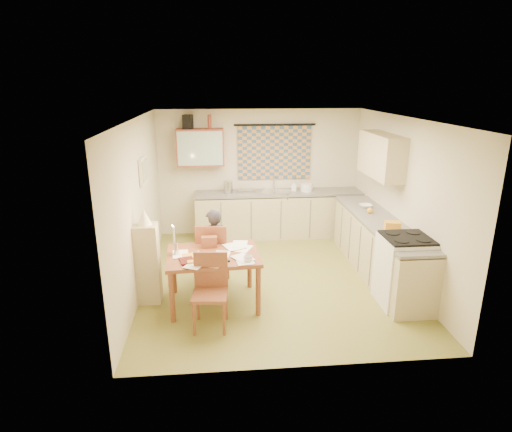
{
  "coord_description": "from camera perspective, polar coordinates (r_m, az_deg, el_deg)",
  "views": [
    {
      "loc": [
        -0.84,
        -6.17,
        2.99
      ],
      "look_at": [
        -0.25,
        0.2,
        0.98
      ],
      "focal_mm": 30.0,
      "sensor_mm": 36.0,
      "label": 1
    }
  ],
  "objects": [
    {
      "name": "wall_front",
      "position": [
        4.36,
        6.33,
        -6.22
      ],
      "size": [
        4.0,
        0.02,
        2.5
      ],
      "primitive_type": "cube",
      "color": "beige",
      "rests_on": "floor"
    },
    {
      "name": "mixing_bowl",
      "position": [
        8.55,
        6.76,
        3.83
      ],
      "size": [
        0.3,
        0.3,
        0.16
      ],
      "primitive_type": "cylinder",
      "rotation": [
        0.0,
        0.0,
        -0.33
      ],
      "color": "white",
      "rests_on": "counter_back"
    },
    {
      "name": "window_blind",
      "position": [
        8.57,
        2.47,
        8.42
      ],
      "size": [
        1.45,
        0.03,
        1.05
      ],
      "primitive_type": "cube",
      "color": "#32506F",
      "rests_on": "wall_back"
    },
    {
      "name": "eyeglasses",
      "position": [
        5.63,
        -4.15,
        -5.99
      ],
      "size": [
        0.13,
        0.06,
        0.02
      ],
      "primitive_type": "cube",
      "rotation": [
        0.0,
        0.0,
        -0.13
      ],
      "color": "black",
      "rests_on": "dining_table"
    },
    {
      "name": "bottle_green",
      "position": [
        8.3,
        -8.82,
        12.31
      ],
      "size": [
        0.07,
        0.07,
        0.26
      ],
      "primitive_type": "cylinder",
      "rotation": [
        0.0,
        0.0,
        0.07
      ],
      "color": "#195926",
      "rests_on": "wall_cabinet"
    },
    {
      "name": "counter_back",
      "position": [
        8.6,
        3.04,
        0.22
      ],
      "size": [
        3.3,
        0.62,
        0.92
      ],
      "color": "tan",
      "rests_on": "floor"
    },
    {
      "name": "candle_holder",
      "position": [
        5.9,
        -10.59,
        -4.26
      ],
      "size": [
        0.07,
        0.07,
        0.18
      ],
      "primitive_type": "cylinder",
      "rotation": [
        0.0,
        0.0,
        0.16
      ],
      "color": "silver",
      "rests_on": "dining_table"
    },
    {
      "name": "wall_cabinet_glass",
      "position": [
        8.18,
        -7.47,
        8.91
      ],
      "size": [
        0.84,
        0.02,
        0.64
      ],
      "primitive_type": "cube",
      "color": "#99B2A5",
      "rests_on": "wall_back"
    },
    {
      "name": "print_canvas",
      "position": [
        6.79,
        -14.61,
        5.9
      ],
      "size": [
        0.01,
        0.42,
        0.32
      ],
      "primitive_type": "cube",
      "color": "#B9B9A5",
      "rests_on": "wall_left"
    },
    {
      "name": "chair_near",
      "position": [
        5.54,
        -6.08,
        -11.79
      ],
      "size": [
        0.47,
        0.47,
        0.95
      ],
      "rotation": [
        0.0,
        0.0,
        -0.09
      ],
      "color": "brown",
      "rests_on": "floor"
    },
    {
      "name": "orange_bag",
      "position": [
        6.58,
        17.73,
        -1.23
      ],
      "size": [
        0.25,
        0.21,
        0.12
      ],
      "primitive_type": "cube",
      "rotation": [
        0.0,
        0.0,
        -0.23
      ],
      "color": "gold",
      "rests_on": "counter_right"
    },
    {
      "name": "candle",
      "position": [
        5.85,
        -10.9,
        -2.4
      ],
      "size": [
        0.03,
        0.03,
        0.22
      ],
      "primitive_type": "cylinder",
      "rotation": [
        0.0,
        0.0,
        -0.16
      ],
      "color": "white",
      "rests_on": "dining_table"
    },
    {
      "name": "orange_box",
      "position": [
        5.6,
        -8.52,
        -6.14
      ],
      "size": [
        0.13,
        0.1,
        0.04
      ],
      "primitive_type": "cube",
      "rotation": [
        0.0,
        0.0,
        0.2
      ],
      "color": "gold",
      "rests_on": "dining_table"
    },
    {
      "name": "wall_cabinet",
      "position": [
        8.34,
        -7.43,
        9.08
      ],
      "size": [
        0.9,
        0.34,
        0.7
      ],
      "primitive_type": "cube",
      "color": "brown",
      "rests_on": "wall_back"
    },
    {
      "name": "ceiling",
      "position": [
        6.25,
        2.55,
        12.99
      ],
      "size": [
        4.0,
        4.5,
        0.02
      ],
      "primitive_type": "cube",
      "color": "white",
      "rests_on": "floor"
    },
    {
      "name": "speaker",
      "position": [
        8.3,
        -9.08,
        12.3
      ],
      "size": [
        0.2,
        0.23,
        0.26
      ],
      "primitive_type": "cube",
      "rotation": [
        0.0,
        0.0,
        -0.23
      ],
      "color": "black",
      "rests_on": "wall_cabinet"
    },
    {
      "name": "soap_bottle",
      "position": [
        8.54,
        5.07,
        4.03
      ],
      "size": [
        0.12,
        0.13,
        0.2
      ],
      "primitive_type": "imported",
      "rotation": [
        0.0,
        0.0,
        -0.17
      ],
      "color": "white",
      "rests_on": "counter_back"
    },
    {
      "name": "candle_flame",
      "position": [
        5.81,
        -11.09,
        -1.27
      ],
      "size": [
        0.02,
        0.02,
        0.02
      ],
      "primitive_type": "sphere",
      "color": "#FFCC66",
      "rests_on": "dining_table"
    },
    {
      "name": "upper_cabinet_right",
      "position": [
        7.32,
        16.35,
        7.76
      ],
      "size": [
        0.34,
        1.3,
        0.7
      ],
      "primitive_type": "cube",
      "color": "tan",
      "rests_on": "wall_right"
    },
    {
      "name": "sink",
      "position": [
        8.47,
        2.76,
        2.98
      ],
      "size": [
        0.67,
        0.61,
        0.1
      ],
      "primitive_type": "cube",
      "rotation": [
        0.0,
        0.0,
        -0.35
      ],
      "color": "silver",
      "rests_on": "counter_back"
    },
    {
      "name": "curtain_rod",
      "position": [
        8.49,
        2.54,
        12.07
      ],
      "size": [
        1.6,
        0.04,
        0.04
      ],
      "primitive_type": "cylinder",
      "rotation": [
        0.0,
        1.57,
        0.0
      ],
      "color": "black",
      "rests_on": "wall_back"
    },
    {
      "name": "book",
      "position": [
        5.78,
        -9.73,
        -5.55
      ],
      "size": [
        0.28,
        0.32,
        0.02
      ],
      "primitive_type": "imported",
      "rotation": [
        0.0,
        0.0,
        0.19
      ],
      "color": "gold",
      "rests_on": "dining_table"
    },
    {
      "name": "mug",
      "position": [
        5.59,
        -1.07,
        -5.71
      ],
      "size": [
        0.12,
        0.12,
        0.09
      ],
      "primitive_type": "imported",
      "rotation": [
        0.0,
        0.0,
        0.04
      ],
      "color": "white",
      "rests_on": "dining_table"
    },
    {
      "name": "counter_right",
      "position": [
        7.16,
        15.94,
        -4.05
      ],
      "size": [
        0.62,
        2.95,
        0.92
      ],
      "color": "tan",
      "rests_on": "floor"
    },
    {
      "name": "dish_rack",
      "position": [
        8.39,
        -1.22,
        3.35
      ],
      "size": [
        0.38,
        0.33,
        0.06
      ],
      "primitive_type": "cube",
      "rotation": [
        0.0,
        0.0,
        -0.09
      ],
      "color": "silver",
      "rests_on": "counter_back"
    },
    {
      "name": "bottle_brown",
      "position": [
        8.28,
        -6.22,
        12.41
      ],
      "size": [
        0.09,
        0.09,
        0.26
      ],
      "primitive_type": "cylinder",
      "rotation": [
        0.0,
        0.0,
        -0.25
      ],
      "color": "brown",
      "rests_on": "wall_cabinet"
    },
    {
      "name": "lampshade",
      "position": [
        5.95,
        -14.7,
        -0.13
      ],
      "size": [
        0.2,
        0.2,
        0.22
      ],
      "primitive_type": "cone",
      "color": "beige",
      "rests_on": "shelf_stand"
    },
    {
      "name": "floor",
      "position": [
        6.92,
        2.27,
        -8.31
      ],
      "size": [
        4.0,
        4.5,
        0.02
      ],
      "primitive_type": "cube",
      "color": "olive",
      "rests_on": "ground"
    },
    {
      "name": "wall_back",
      "position": [
        8.65,
        0.42,
        5.82
      ],
      "size": [
        4.0,
        0.02,
        2.5
      ],
      "primitive_type": "cube",
      "color": "beige",
      "rests_on": "floor"
    },
    {
      "name": "papers",
      "position": [
        5.8,
        -4.64,
        -5.28
      ],
      "size": [
        1.13,
        1.01,
        0.02
      ],
      "rotation": [
        0.0,
        0.0,
        0.06
      ],
      "color": "white",
      "rests_on": "dining_table"
    },
    {
      "name": "fruit_orange",
      "position": [
        7.29,
        14.95,
        0.72
      ],
      "size": [
        0.1,
        0.1,
        0.1
      ],
      "primitive_type": "sphere",
      "color": "gold",
      "rests_on": "counter_right"
    },
    {
      "name": "letter_rack",
      "position": [
        6.09,
        -6.25,
        -3.46
      ],
      "size": [
        0.22,
        0.11,
        0.16
      ],
      "primitive_type": "cube",
      "rotation": [
        0.0,
        0.0,
        0.02
      ],
      "color": "brown",
      "rests_on": "dining_table"
    },
    {
      "name": "wall_left",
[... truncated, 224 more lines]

